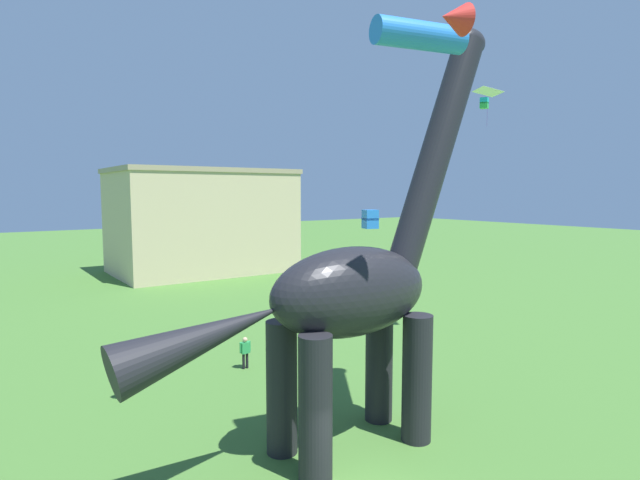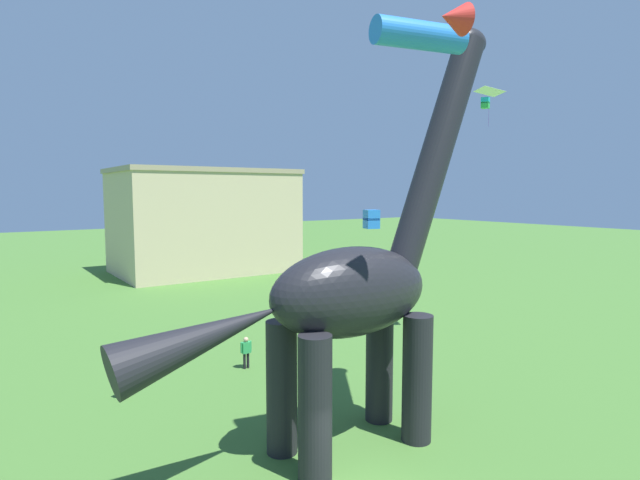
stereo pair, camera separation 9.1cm
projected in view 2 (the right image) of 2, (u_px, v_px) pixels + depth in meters
dinosaur_sculpture at (350, 292)px, 17.30m from camera, size 14.58×3.09×15.24m
person_strolling_adult at (246, 349)px, 25.60m from camera, size 0.61×0.27×1.62m
person_near_flyer at (124, 378)px, 21.86m from camera, size 0.58×0.25×1.54m
kite_far_left at (426, 32)px, 14.78m from camera, size 3.09×2.84×0.88m
kite_high_right at (485, 103)px, 23.88m from camera, size 0.46×0.46×0.50m
kite_drifting at (489, 92)px, 29.52m from camera, size 1.98×2.15×2.15m
kite_high_left at (371, 219)px, 30.69m from camera, size 0.98×0.98×1.14m
background_building_block at (204, 221)px, 56.63m from camera, size 18.75×12.51×11.39m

